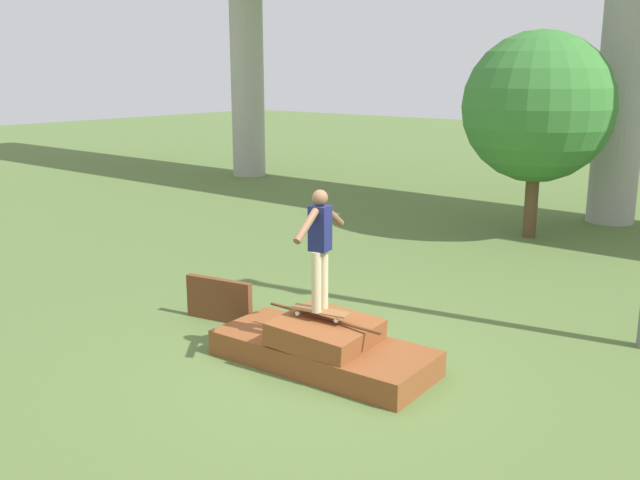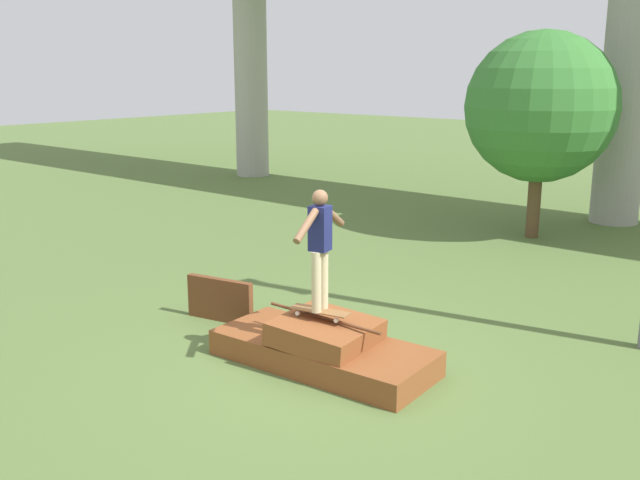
{
  "view_description": "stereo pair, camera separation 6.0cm",
  "coord_description": "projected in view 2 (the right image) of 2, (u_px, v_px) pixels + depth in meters",
  "views": [
    {
      "loc": [
        5.17,
        -6.41,
        3.58
      ],
      "look_at": [
        -0.01,
        -0.04,
        1.6
      ],
      "focal_mm": 40.0,
      "sensor_mm": 36.0,
      "label": 1
    },
    {
      "loc": [
        5.22,
        -6.37,
        3.58
      ],
      "look_at": [
        -0.01,
        -0.04,
        1.6
      ],
      "focal_mm": 40.0,
      "sensor_mm": 36.0,
      "label": 2
    }
  ],
  "objects": [
    {
      "name": "ground_plane",
      "position": [
        323.0,
        365.0,
        8.84
      ],
      "size": [
        80.0,
        80.0,
        0.0
      ],
      "primitive_type": "plane",
      "color": "#567038"
    },
    {
      "name": "scrap_pile",
      "position": [
        324.0,
        348.0,
        8.77
      ],
      "size": [
        2.84,
        1.33,
        0.64
      ],
      "color": "brown",
      "rests_on": "ground_plane"
    },
    {
      "name": "scrap_plank_loose",
      "position": [
        220.0,
        300.0,
        10.33
      ],
      "size": [
        1.09,
        0.32,
        0.63
      ],
      "color": "brown",
      "rests_on": "ground_plane"
    },
    {
      "name": "skateboard",
      "position": [
        320.0,
        311.0,
        8.66
      ],
      "size": [
        0.79,
        0.35,
        0.09
      ],
      "color": "brown",
      "rests_on": "scrap_pile"
    },
    {
      "name": "skater",
      "position": [
        320.0,
        242.0,
        8.45
      ],
      "size": [
        0.31,
        1.15,
        1.48
      ],
      "color": "#C6B78E",
      "rests_on": "skateboard"
    },
    {
      "name": "tree_behind_left",
      "position": [
        541.0,
        107.0,
        14.9
      ],
      "size": [
        3.16,
        3.16,
        4.38
      ],
      "color": "brown",
      "rests_on": "ground_plane"
    }
  ]
}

